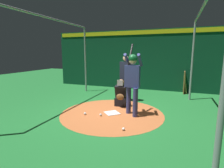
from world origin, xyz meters
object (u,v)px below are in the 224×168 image
umpire (126,76)px  baseball_0 (101,115)px  bat_rack (184,83)px  batter (132,78)px  home_plate (112,113)px  baseball_1 (123,129)px  baseball_2 (85,114)px  catcher (121,95)px

umpire → baseball_0: (1.95, -0.21, -0.97)m
bat_rack → baseball_0: bat_rack is taller
batter → umpire: (-1.50, -0.65, -0.13)m
home_plate → batter: bearing=98.4°
home_plate → baseball_1: (1.10, 0.71, 0.03)m
baseball_0 → home_plate: bearing=146.8°
batter → baseball_1: 1.62m
bat_rack → baseball_2: bearing=-34.0°
umpire → baseball_2: (2.03, -0.71, -0.97)m
batter → baseball_0: bearing=-62.2°
catcher → umpire: 0.96m
catcher → baseball_0: size_ratio=13.22×
batter → baseball_2: bearing=-68.7°
home_plate → baseball_1: baseball_1 is taller
bat_rack → baseball_0: bearing=-29.7°
baseball_2 → baseball_1: bearing=65.4°
baseball_0 → baseball_2: 0.51m
baseball_1 → bat_rack: bearing=163.3°
batter → catcher: batter is taller
home_plate → baseball_0: size_ratio=5.68×
batter → catcher: size_ratio=2.24×
baseball_1 → baseball_2: bearing=-114.6°
umpire → baseball_1: (2.69, 0.74, -0.97)m
home_plate → batter: size_ratio=0.19×
home_plate → baseball_2: 0.85m
umpire → home_plate: bearing=0.9°
batter → baseball_2: 1.82m
bat_rack → batter: bearing=-22.6°
baseball_0 → umpire: bearing=173.9°
baseball_0 → baseball_1: (0.74, 0.95, 0.00)m
home_plate → umpire: bearing=-179.1°
home_plate → baseball_0: baseball_0 is taller
baseball_1 → baseball_2: (-0.66, -1.45, 0.00)m
home_plate → bat_rack: size_ratio=0.40×
batter → catcher: (-0.78, -0.60, -0.76)m
bat_rack → baseball_1: bat_rack is taller
batter → umpire: batter is taller
batter → home_plate: bearing=-81.6°
umpire → baseball_0: size_ratio=24.30×
umpire → bat_rack: (-2.36, 2.25, -0.52)m
batter → baseball_1: bearing=4.5°
home_plate → bat_rack: bat_rack is taller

